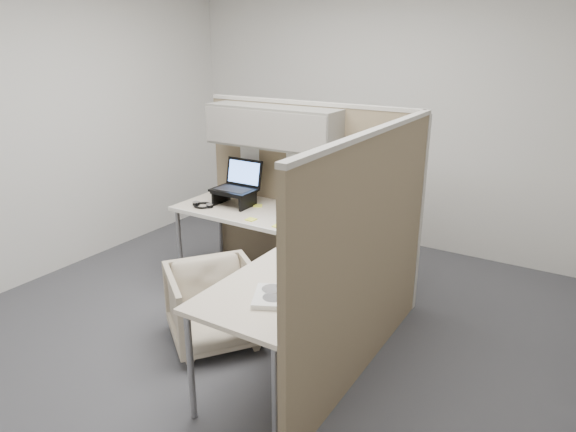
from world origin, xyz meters
The scene contains 20 objects.
ground centered at (0.00, 0.00, 0.00)m, with size 4.50×4.50×0.00m, color #3C3C42.
partition_back centered at (-0.22, 0.83, 1.10)m, with size 2.00×0.36×1.63m.
partition_right centered at (0.90, -0.07, 0.82)m, with size 0.07×2.03×1.63m.
desk centered at (0.12, 0.13, 0.69)m, with size 2.00×1.98×0.73m.
office_chair centered at (-0.16, -0.35, 0.32)m, with size 0.62×0.58×0.64m, color beige.
monitor_left centered at (0.10, 0.67, 1.00)m, with size 0.43×0.20×0.47m.
monitor_right centered at (0.59, 0.56, 1.00)m, with size 0.36×0.31×0.47m.
laptop_station centered at (-0.63, 0.57, 0.88)m, with size 0.37×0.32×0.39m.
keyboard centered at (0.25, 0.37, 0.74)m, with size 0.40×0.13×0.02m, color black.
mouse centered at (0.55, 0.31, 0.75)m, with size 0.11×0.07×0.04m, color black.
travel_mug centered at (0.29, 0.65, 0.82)m, with size 0.08×0.08×0.17m.
soda_can_green centered at (0.65, 0.30, 0.79)m, with size 0.07×0.07×0.12m, color silver.
soda_can_silver centered at (0.60, 0.47, 0.79)m, with size 0.07×0.07×0.12m, color #268C1E.
sticky_note_a centered at (-0.29, 0.30, 0.73)m, with size 0.08×0.08×0.01m, color #F2F741.
sticky_note_d centered at (-0.08, 0.45, 0.73)m, with size 0.08×0.08×0.01m, color #F2F741.
sticky_note_b centered at (-0.01, 0.29, 0.73)m, with size 0.08×0.08×0.01m, color #F2F741.
sticky_note_c centered at (-0.45, 0.63, 0.73)m, with size 0.08×0.08×0.01m, color #F2F741.
headphones centered at (-0.85, 0.37, 0.74)m, with size 0.20×0.18×0.03m.
paper_stack centered at (0.60, -0.72, 0.75)m, with size 0.31×0.34×0.03m.
desk_clock centered at (0.67, -0.26, 0.77)m, with size 0.08×0.08×0.08m.
Camera 1 is at (2.03, -2.87, 2.13)m, focal length 32.00 mm.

